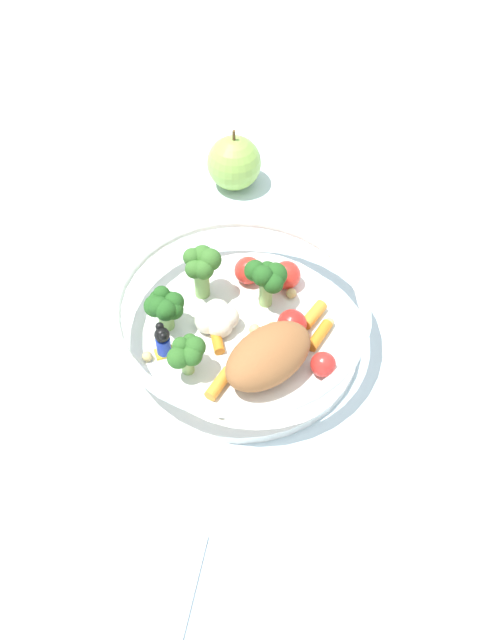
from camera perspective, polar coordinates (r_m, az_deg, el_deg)
ground_plane at (r=0.67m, az=-1.68°, el=-1.60°), size 2.40×2.40×0.00m
food_container at (r=0.64m, az=0.09°, el=-0.09°), size 0.24×0.24×0.07m
loose_apple at (r=0.82m, az=-0.50°, el=13.19°), size 0.06×0.06×0.08m
folded_napkin at (r=0.55m, az=-10.41°, el=-21.65°), size 0.15×0.15×0.01m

